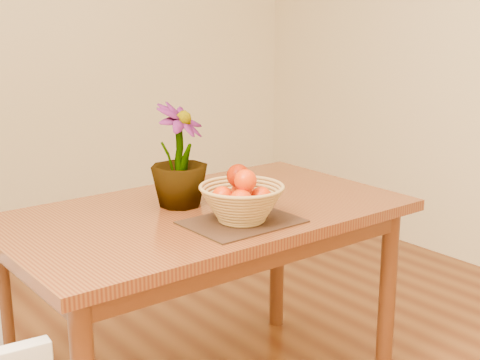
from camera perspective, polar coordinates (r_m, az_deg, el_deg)
wall_back at (r=3.99m, az=-19.82°, el=12.51°), size 4.00×0.02×2.70m
table at (r=2.36m, az=-3.03°, el=-4.52°), size 1.40×0.80×0.75m
placemat at (r=2.18m, az=0.15°, el=-3.60°), size 0.36×0.27×0.01m
wicker_basket at (r=2.16m, az=0.15°, el=-2.12°), size 0.28×0.28×0.11m
orange_pile at (r=2.15m, az=0.10°, el=-0.74°), size 0.16×0.17×0.14m
potted_plant at (r=2.33m, az=-5.21°, el=2.08°), size 0.28×0.28×0.36m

